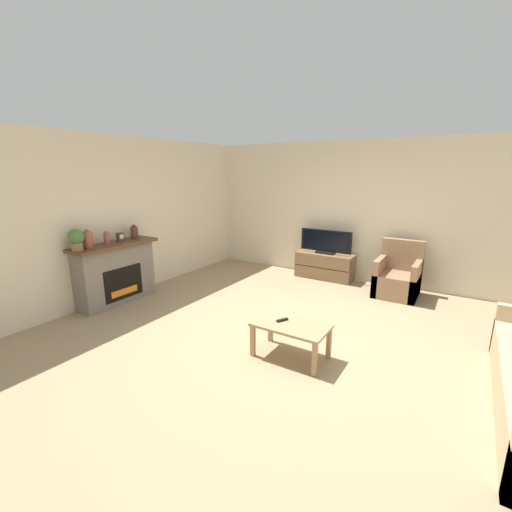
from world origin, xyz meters
The scene contains 14 objects.
ground_plane centered at (0.00, 0.00, 0.00)m, with size 24.00×24.00×0.00m, color #9E8460.
wall_back centered at (0.00, 2.91, 1.35)m, with size 12.00×0.06×2.70m.
wall_left centered at (-3.23, 0.00, 1.35)m, with size 0.06×12.00×2.70m.
fireplace centered at (-3.01, -0.45, 0.51)m, with size 0.49×1.40×1.00m.
mantel_vase_left centered at (-3.00, -0.87, 1.14)m, with size 0.14×0.14×0.29m.
mantel_vase_centre_left centered at (-3.00, -0.56, 1.10)m, with size 0.09×0.09×0.22m.
mantel_vase_right centered at (-3.00, -0.03, 1.11)m, with size 0.12×0.12×0.25m.
mantel_clock centered at (-2.99, -0.31, 1.08)m, with size 0.08×0.11×0.15m.
potted_plant centered at (-3.00, -1.05, 1.17)m, with size 0.22×0.22×0.31m.
tv_stand centered at (-0.58, 2.63, 0.26)m, with size 1.14×0.43×0.52m.
tv centered at (-0.58, 2.63, 0.73)m, with size 1.05×0.18×0.48m.
armchair centered at (0.86, 2.39, 0.30)m, with size 0.70×0.76×0.95m.
coffee_table centered at (0.21, -0.49, 0.35)m, with size 0.86×0.50×0.42m.
remote centered at (0.08, -0.47, 0.43)m, with size 0.11×0.15×0.02m.
Camera 1 is at (1.80, -3.78, 2.12)m, focal length 24.00 mm.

